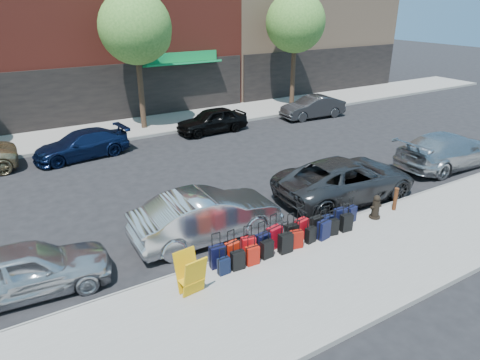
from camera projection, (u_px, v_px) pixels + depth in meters
ground at (215, 191)px, 16.68m from camera, size 120.00×120.00×0.00m
sidewalk_near at (328, 273)px, 11.53m from camera, size 60.00×4.00×0.15m
sidewalk_far at (133, 128)px, 24.53m from camera, size 60.00×4.00×0.15m
curb_near at (283, 240)px, 13.12m from camera, size 60.00×0.08×0.15m
curb_far at (145, 137)px, 22.94m from camera, size 60.00×0.08×0.15m
tree_center at (138, 30)px, 22.36m from camera, size 3.80×3.80×7.27m
tree_right at (297, 24)px, 27.34m from camera, size 3.80×3.80×7.27m
suitcase_front_0 at (217, 256)px, 11.58m from camera, size 0.44×0.26×1.02m
suitcase_front_1 at (232, 252)px, 11.83m from camera, size 0.42×0.27×0.96m
suitcase_front_2 at (248, 247)px, 12.07m from camera, size 0.43×0.29×0.95m
suitcase_front_3 at (263, 243)px, 12.23m from camera, size 0.43×0.28×0.98m
suitcase_front_4 at (274, 237)px, 12.48m from camera, size 0.48×0.32×1.07m
suitcase_front_5 at (291, 233)px, 12.78m from camera, size 0.39×0.22×0.94m
suitcase_front_6 at (301, 229)px, 12.96m from camera, size 0.46×0.31×1.03m
suitcase_front_7 at (316, 225)px, 13.22m from camera, size 0.40×0.23×0.94m
suitcase_front_8 at (327, 223)px, 13.40m from camera, size 0.36×0.22×0.85m
suitcase_front_9 at (340, 217)px, 13.72m from camera, size 0.41×0.25×0.95m
suitcase_front_10 at (351, 214)px, 13.96m from camera, size 0.38×0.25×0.86m
suitcase_back_0 at (224, 266)px, 11.31m from camera, size 0.32×0.19×0.76m
suitcase_back_1 at (238, 260)px, 11.50m from camera, size 0.38×0.24×0.87m
suitcase_back_2 at (252, 255)px, 11.71m from camera, size 0.38×0.23×0.88m
suitcase_back_3 at (267, 249)px, 12.01m from camera, size 0.37×0.23×0.85m
suitcase_back_4 at (285, 243)px, 12.25m from camera, size 0.41×0.24×0.96m
suitcase_back_5 at (296, 239)px, 12.50m from camera, size 0.40×0.28×0.87m
suitcase_back_6 at (311, 235)px, 12.78m from camera, size 0.35×0.23×0.79m
suitcase_back_7 at (324, 230)px, 12.95m from camera, size 0.43×0.30×0.96m
suitcase_back_8 at (333, 227)px, 13.19m from camera, size 0.37×0.26×0.82m
suitcase_back_9 at (346, 223)px, 13.40m from camera, size 0.40×0.25×0.91m
fire_hydrant at (376, 207)px, 14.17m from camera, size 0.42×0.37×0.82m
bollard at (395, 199)px, 14.68m from camera, size 0.15×0.15×0.81m
display_rack at (191, 274)px, 10.48m from camera, size 0.66×0.72×1.07m
car_near_0 at (26, 270)px, 10.64m from camera, size 4.19×2.01×1.38m
car_near_1 at (207, 216)px, 13.11m from camera, size 4.70×1.71×1.54m
car_near_2 at (346, 179)px, 15.79m from camera, size 5.61×2.80×1.53m
car_near_3 at (448, 150)px, 18.78m from camera, size 5.35×2.29×1.54m
car_far_1 at (82, 145)px, 19.93m from camera, size 4.53×2.28×1.26m
car_far_2 at (212, 120)px, 23.72m from camera, size 4.05×1.73×1.36m
car_far_3 at (313, 107)px, 26.63m from camera, size 4.20×1.75×1.35m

